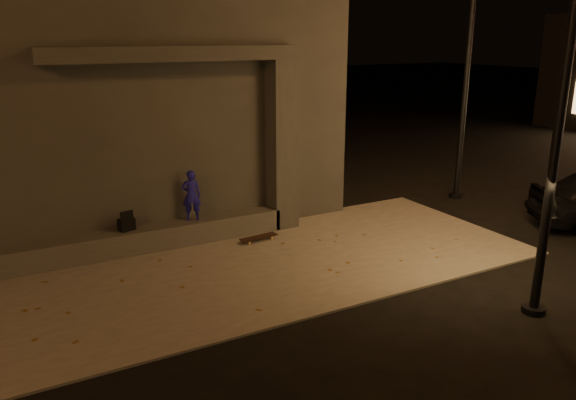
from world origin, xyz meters
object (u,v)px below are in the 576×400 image
street_lamp_0 (571,40)px  column (282,145)px  backpack (126,223)px  skateboard (259,237)px  skateboarder (191,195)px

street_lamp_0 → column: bearing=105.7°
column → backpack: column is taller
skateboard → backpack: bearing=160.0°
column → skateboarder: column is taller
skateboarder → skateboard: (1.17, -0.65, -0.90)m
column → street_lamp_0: street_lamp_0 is taller
skateboarder → backpack: bearing=20.0°
backpack → street_lamp_0: (4.91, -5.41, 3.42)m
backpack → skateboard: size_ratio=0.49×
backpack → street_lamp_0: size_ratio=0.06×
skateboarder → skateboard: 1.61m
backpack → street_lamp_0: 8.07m
column → skateboard: 2.05m
skateboarder → street_lamp_0: 7.17m
skateboarder → street_lamp_0: bearing=143.5°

